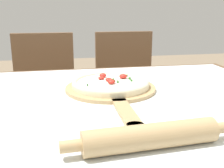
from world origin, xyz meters
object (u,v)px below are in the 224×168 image
(pizza_peel, at_px, (112,90))
(chair_right, at_px, (126,90))
(rolling_pin, at_px, (151,136))
(pizza, at_px, (111,83))
(chair_left, at_px, (45,95))

(pizza_peel, bearing_deg, chair_right, 72.70)
(rolling_pin, bearing_deg, pizza, 90.74)
(chair_left, xyz_separation_m, chair_right, (0.53, 0.00, 0.00))
(chair_left, bearing_deg, rolling_pin, -74.79)
(rolling_pin, height_order, chair_right, chair_right)
(pizza_peel, height_order, pizza, pizza)
(pizza_peel, relative_size, pizza, 1.92)
(pizza_peel, distance_m, chair_right, 0.85)
(pizza_peel, bearing_deg, chair_left, 110.20)
(pizza, height_order, rolling_pin, rolling_pin)
(rolling_pin, bearing_deg, chair_left, 103.61)
(pizza_peel, relative_size, rolling_pin, 1.39)
(pizza, distance_m, rolling_pin, 0.45)
(pizza_peel, relative_size, chair_left, 0.61)
(pizza_peel, xyz_separation_m, chair_left, (-0.28, 0.77, -0.25))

